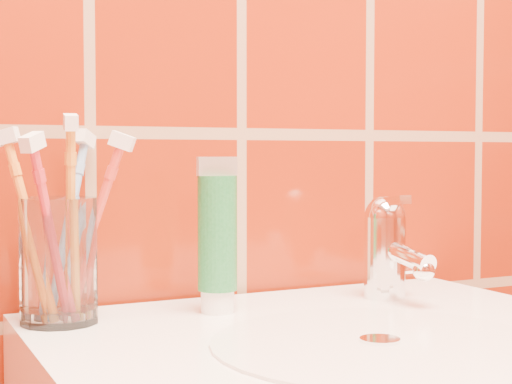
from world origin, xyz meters
TOP-DOWN VIEW (x-y plane):
  - glass_tumbler at (-0.24, 1.12)m, footprint 0.10×0.10m
  - toothpaste_tube at (-0.07, 1.10)m, footprint 0.05×0.04m
  - faucet at (0.14, 1.09)m, footprint 0.05×0.11m
  - toothbrush_0 at (-0.22, 1.15)m, footprint 0.15×0.15m
  - toothbrush_1 at (-0.23, 1.11)m, footprint 0.04×0.09m
  - toothbrush_2 at (-0.26, 1.13)m, footprint 0.12×0.11m
  - toothbrush_3 at (-0.20, 1.11)m, footprint 0.14×0.13m
  - toothbrush_4 at (-0.25, 1.10)m, footprint 0.13×0.12m

SIDE VIEW (x-z plane):
  - glass_tumbler at x=-0.24m, z-range 0.85..0.97m
  - faucet at x=0.14m, z-range 0.85..0.97m
  - toothpaste_tube at x=-0.07m, z-range 0.84..1.01m
  - toothbrush_4 at x=-0.25m, z-range 0.84..1.04m
  - toothbrush_3 at x=-0.20m, z-range 0.84..1.04m
  - toothbrush_0 at x=-0.22m, z-range 0.84..1.05m
  - toothbrush_2 at x=-0.26m, z-range 0.84..1.05m
  - toothbrush_1 at x=-0.23m, z-range 0.84..1.06m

